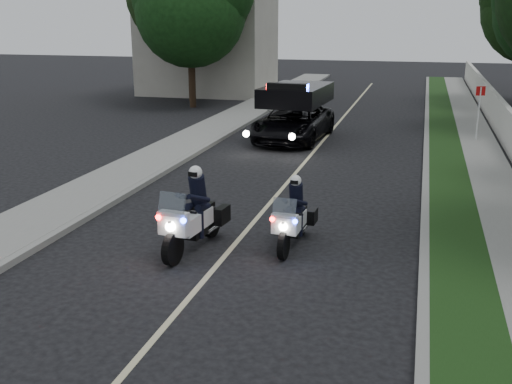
# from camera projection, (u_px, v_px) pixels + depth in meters

# --- Properties ---
(ground) EXTENTS (120.00, 120.00, 0.00)m
(ground) POSITION_uv_depth(u_px,v_px,m) (240.00, 238.00, 13.95)
(ground) COLOR black
(ground) RESTS_ON ground
(curb_right) EXTENTS (0.20, 60.00, 0.15)m
(curb_right) POSITION_uv_depth(u_px,v_px,m) (426.00, 154.00, 22.16)
(curb_right) COLOR gray
(curb_right) RESTS_ON ground
(grass_verge) EXTENTS (1.20, 60.00, 0.16)m
(grass_verge) POSITION_uv_depth(u_px,v_px,m) (446.00, 155.00, 21.98)
(grass_verge) COLOR #193814
(grass_verge) RESTS_ON ground
(sidewalk_right) EXTENTS (1.40, 60.00, 0.16)m
(sidewalk_right) POSITION_uv_depth(u_px,v_px,m) (484.00, 157.00, 21.65)
(sidewalk_right) COLOR gray
(sidewalk_right) RESTS_ON ground
(curb_left) EXTENTS (0.20, 60.00, 0.15)m
(curb_left) POSITION_uv_depth(u_px,v_px,m) (214.00, 142.00, 24.24)
(curb_left) COLOR gray
(curb_left) RESTS_ON ground
(sidewalk_left) EXTENTS (2.00, 60.00, 0.16)m
(sidewalk_left) POSITION_uv_depth(u_px,v_px,m) (188.00, 141.00, 24.52)
(sidewalk_left) COLOR gray
(sidewalk_left) RESTS_ON ground
(building_far) EXTENTS (8.00, 6.00, 7.00)m
(building_far) POSITION_uv_depth(u_px,v_px,m) (208.00, 39.00, 39.61)
(building_far) COLOR #A8A396
(building_far) RESTS_ON ground
(lane_marking) EXTENTS (0.12, 50.00, 0.01)m
(lane_marking) POSITION_uv_depth(u_px,v_px,m) (315.00, 150.00, 23.22)
(lane_marking) COLOR #BFB78C
(lane_marking) RESTS_ON ground
(police_moto_left) EXTENTS (1.01, 2.26, 1.86)m
(police_moto_left) POSITION_uv_depth(u_px,v_px,m) (194.00, 249.00, 13.30)
(police_moto_left) COLOR silver
(police_moto_left) RESTS_ON ground
(police_moto_right) EXTENTS (0.74, 1.91, 1.60)m
(police_moto_right) POSITION_uv_depth(u_px,v_px,m) (293.00, 246.00, 13.50)
(police_moto_right) COLOR silver
(police_moto_right) RESTS_ON ground
(police_suv) EXTENTS (2.81, 5.50, 2.60)m
(police_suv) POSITION_uv_depth(u_px,v_px,m) (293.00, 140.00, 25.08)
(police_suv) COLOR black
(police_suv) RESTS_ON ground
(bicycle) EXTENTS (0.66, 1.81, 0.94)m
(bicycle) POSITION_uv_depth(u_px,v_px,m) (296.00, 117.00, 30.91)
(bicycle) COLOR black
(bicycle) RESTS_ON ground
(cyclist) EXTENTS (0.59, 0.42, 1.56)m
(cyclist) POSITION_uv_depth(u_px,v_px,m) (296.00, 117.00, 30.91)
(cyclist) COLOR black
(cyclist) RESTS_ON ground
(sign_post) EXTENTS (0.46, 0.46, 2.37)m
(sign_post) POSITION_uv_depth(u_px,v_px,m) (475.00, 144.00, 24.31)
(sign_post) COLOR #A6270B
(sign_post) RESTS_ON ground
(tree_left_near) EXTENTS (7.59, 7.59, 10.07)m
(tree_left_near) POSITION_uv_depth(u_px,v_px,m) (193.00, 107.00, 34.21)
(tree_left_near) COLOR #153E14
(tree_left_near) RESTS_ON ground
(tree_left_far) EXTENTS (8.88, 8.88, 12.39)m
(tree_left_far) POSITION_uv_depth(u_px,v_px,m) (192.00, 101.00, 36.75)
(tree_left_far) COLOR #193210
(tree_left_far) RESTS_ON ground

